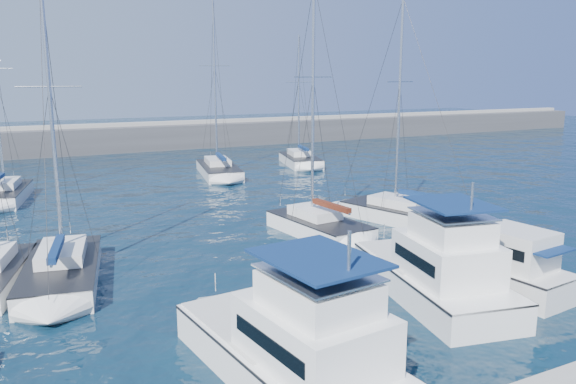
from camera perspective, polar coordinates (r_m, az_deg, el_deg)
name	(u,v)px	position (r m, az deg, el deg)	size (l,w,h in m)	color
ground	(325,288)	(24.79, 3.82, -9.72)	(220.00, 220.00, 0.00)	black
breakwater	(111,143)	(73.21, -17.56, 4.80)	(160.00, 6.00, 4.45)	#424244
motor_yacht_port_inner	(299,352)	(17.00, 1.11, -15.95)	(4.48, 9.56, 4.69)	white
motor_yacht_stbd_inner	(437,273)	(23.94, 14.94, -8.00)	(5.16, 9.18, 4.69)	white
motor_yacht_stbd_outer	(504,269)	(25.98, 21.08, -7.28)	(3.21, 6.30, 3.20)	silver
sailboat_mid_b	(62,271)	(27.25, -21.96, -7.43)	(4.52, 8.52, 13.72)	silver
sailboat_mid_c	(319,226)	(32.71, 3.12, -3.43)	(3.72, 7.20, 14.42)	white
sailboat_mid_e	(405,214)	(36.16, 11.83, -2.25)	(5.40, 8.90, 13.95)	silver
sailboat_back_a	(3,194)	(46.47, -26.96, -0.18)	(4.49, 7.90, 15.43)	white
sailboat_back_b	(219,170)	(52.96, -7.06, 2.28)	(4.90, 9.59, 16.13)	silver
sailboat_back_c	(300,160)	(58.73, 1.25, 3.26)	(4.91, 8.23, 13.59)	white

